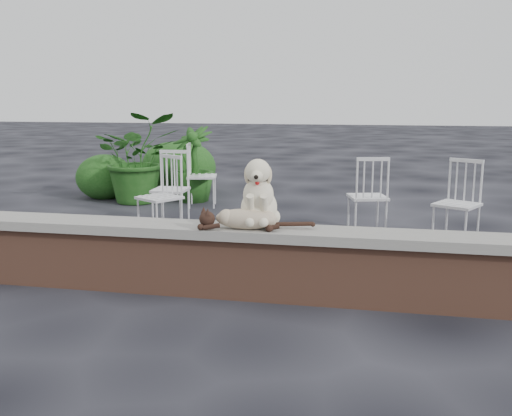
% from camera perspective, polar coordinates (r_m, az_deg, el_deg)
% --- Properties ---
extents(ground, '(60.00, 60.00, 0.00)m').
position_cam_1_polar(ground, '(4.94, -8.27, -8.13)').
color(ground, black).
rests_on(ground, ground).
extents(brick_wall, '(6.00, 0.30, 0.50)m').
position_cam_1_polar(brick_wall, '(4.87, -8.35, -5.35)').
color(brick_wall, brown).
rests_on(brick_wall, ground).
extents(capstone, '(6.20, 0.40, 0.08)m').
position_cam_1_polar(capstone, '(4.80, -8.45, -2.02)').
color(capstone, slate).
rests_on(capstone, brick_wall).
extents(dog, '(0.42, 0.53, 0.57)m').
position_cam_1_polar(dog, '(4.62, 0.31, 1.69)').
color(dog, beige).
rests_on(dog, capstone).
extents(cat, '(1.11, 0.38, 0.19)m').
position_cam_1_polar(cat, '(4.52, -1.05, -0.98)').
color(cat, tan).
rests_on(cat, capstone).
extents(chair_b, '(0.77, 0.77, 0.94)m').
position_cam_1_polar(chair_b, '(6.79, -9.62, 1.18)').
color(chair_b, white).
rests_on(chair_b, ground).
extents(chair_c, '(0.68, 0.68, 0.94)m').
position_cam_1_polar(chair_c, '(6.87, 11.08, 1.25)').
color(chair_c, white).
rests_on(chair_c, ground).
extents(chair_a, '(0.58, 0.58, 0.94)m').
position_cam_1_polar(chair_a, '(7.34, -8.55, 1.95)').
color(chair_a, white).
rests_on(chair_a, ground).
extents(chair_d, '(0.77, 0.77, 0.94)m').
position_cam_1_polar(chair_d, '(6.64, 19.43, 0.48)').
color(chair_d, white).
rests_on(chair_d, ground).
extents(chair_e, '(0.66, 0.66, 0.94)m').
position_cam_1_polar(chair_e, '(8.53, -5.41, 3.28)').
color(chair_e, white).
rests_on(chair_e, ground).
extents(potted_plant_a, '(1.61, 1.54, 1.39)m').
position_cam_1_polar(potted_plant_a, '(8.99, -11.69, 4.95)').
color(potted_plant_a, '#184714').
rests_on(potted_plant_a, ground).
extents(potted_plant_b, '(0.87, 0.87, 1.17)m').
position_cam_1_polar(potted_plant_b, '(8.96, -6.35, 4.38)').
color(potted_plant_b, '#184714').
rests_on(potted_plant_b, ground).
extents(shrubbery, '(2.07, 2.33, 0.92)m').
position_cam_1_polar(shrubbery, '(10.09, -9.38, 3.88)').
color(shrubbery, '#184714').
rests_on(shrubbery, ground).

